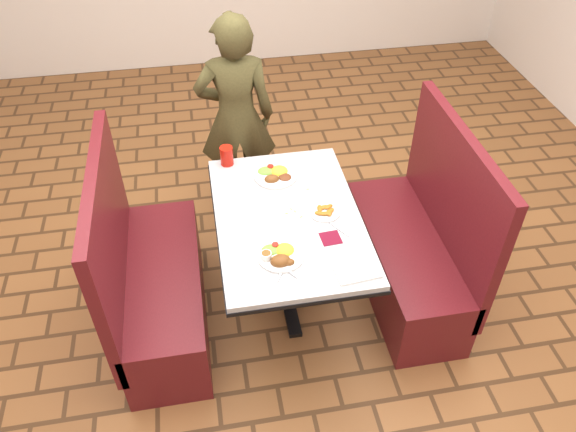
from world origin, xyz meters
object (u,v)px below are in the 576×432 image
object	(u,v)px
booth_bench_right	(413,251)
far_dinner_plate	(275,173)
diner_person	(236,118)
near_dinner_plate	(280,254)
red_tumbler	(227,156)
booth_bench_left	(154,285)
dining_table	(288,229)
plantain_plate	(325,211)

from	to	relation	value
booth_bench_right	far_dinner_plate	distance (m)	1.00
booth_bench_right	diner_person	world-z (taller)	diner_person
diner_person	near_dinner_plate	size ratio (longest dim) A/B	6.20
near_dinner_plate	red_tumbler	size ratio (longest dim) A/B	2.00
red_tumbler	booth_bench_left	bearing A→B (deg)	-132.92
dining_table	plantain_plate	size ratio (longest dim) A/B	6.86
near_dinner_plate	red_tumbler	xyz separation A→B (m)	(-0.19, 0.86, 0.03)
diner_person	near_dinner_plate	bearing A→B (deg)	95.23
booth_bench_left	near_dinner_plate	distance (m)	0.89
booth_bench_right	near_dinner_plate	world-z (taller)	booth_bench_right
red_tumbler	near_dinner_plate	bearing A→B (deg)	-77.73
booth_bench_right	near_dinner_plate	xyz separation A→B (m)	(-0.90, -0.31, 0.45)
diner_person	plantain_plate	distance (m)	1.15
diner_person	red_tumbler	bearing A→B (deg)	80.16
booth_bench_right	diner_person	size ratio (longest dim) A/B	0.80
dining_table	near_dinner_plate	xyz separation A→B (m)	(-0.10, -0.31, 0.12)
diner_person	red_tumbler	world-z (taller)	diner_person
dining_table	plantain_plate	xyz separation A→B (m)	(0.21, -0.01, 0.11)
booth_bench_right	diner_person	distance (m)	1.51
diner_person	red_tumbler	distance (m)	0.54
booth_bench_right	far_dinner_plate	size ratio (longest dim) A/B	4.62
booth_bench_right	booth_bench_left	bearing A→B (deg)	180.00
booth_bench_left	far_dinner_plate	distance (m)	0.98
booth_bench_left	far_dinner_plate	world-z (taller)	booth_bench_left
booth_bench_right	far_dinner_plate	world-z (taller)	booth_bench_right
booth_bench_right	plantain_plate	distance (m)	0.73
near_dinner_plate	diner_person	bearing A→B (deg)	93.08
dining_table	near_dinner_plate	distance (m)	0.35
booth_bench_right	plantain_plate	bearing A→B (deg)	-179.08
diner_person	booth_bench_right	bearing A→B (deg)	134.09
dining_table	near_dinner_plate	size ratio (longest dim) A/B	5.02
dining_table	booth_bench_left	xyz separation A→B (m)	(-0.80, 0.00, -0.32)
booth_bench_left	diner_person	xyz separation A→B (m)	(0.63, 1.08, 0.42)
dining_table	diner_person	xyz separation A→B (m)	(-0.17, 1.08, 0.09)
booth_bench_left	red_tumbler	xyz separation A→B (m)	(0.51, 0.55, 0.48)
near_dinner_plate	plantain_plate	xyz separation A→B (m)	(0.30, 0.30, -0.02)
dining_table	red_tumbler	world-z (taller)	red_tumbler
far_dinner_plate	plantain_plate	size ratio (longest dim) A/B	1.47
dining_table	booth_bench_right	size ratio (longest dim) A/B	1.01
near_dinner_plate	far_dinner_plate	distance (m)	0.69
booth_bench_left	booth_bench_right	world-z (taller)	same
booth_bench_right	red_tumbler	xyz separation A→B (m)	(-1.08, 0.55, 0.48)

